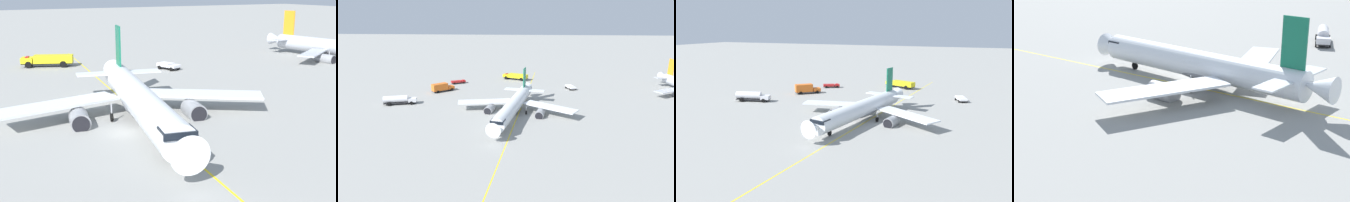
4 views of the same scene
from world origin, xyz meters
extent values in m
plane|color=gray|center=(0.00, 0.00, 0.00)|extent=(600.00, 600.00, 0.00)
cylinder|color=silver|center=(2.40, -3.02, 2.98)|extent=(32.97, 10.27, 3.79)
cone|color=silver|center=(-14.88, 0.49, 2.98)|extent=(3.66, 4.12, 3.60)
cone|color=silver|center=(19.98, -6.60, 3.28)|extent=(4.56, 3.95, 3.22)
cube|color=black|center=(-12.72, 0.05, 3.84)|extent=(2.99, 3.63, 0.70)
ellipsoid|color=slate|center=(4.02, -3.35, 1.94)|extent=(12.28, 5.70, 2.08)
cube|color=#146B4C|center=(16.58, -5.91, 7.92)|extent=(3.18, 0.87, 6.07)
cube|color=silver|center=(15.86, -9.46, 3.74)|extent=(3.69, 6.13, 0.20)
cube|color=silver|center=(17.30, -2.36, 3.74)|extent=(3.69, 6.13, 0.20)
cube|color=silver|center=(3.55, -13.24, 2.32)|extent=(12.26, 15.58, 0.28)
cube|color=silver|center=(7.46, 5.93, 2.32)|extent=(7.04, 16.30, 0.28)
cylinder|color=gray|center=(1.57, -10.42, 0.84)|extent=(4.25, 3.18, 2.46)
cylinder|color=black|center=(-0.36, -10.03, 0.84)|extent=(0.56, 2.08, 2.09)
cylinder|color=gray|center=(4.53, 4.11, 0.84)|extent=(4.25, 3.18, 2.46)
cylinder|color=black|center=(2.60, 4.51, 0.84)|extent=(0.56, 2.08, 2.09)
cylinder|color=#9EA0A5|center=(-9.84, -0.53, 1.44)|extent=(0.20, 0.20, 1.77)
cylinder|color=black|center=(-9.84, -0.53, 0.55)|extent=(1.14, 0.51, 1.10)
cylinder|color=#9EA0A5|center=(3.36, -6.58, 1.44)|extent=(0.20, 0.20, 1.77)
cylinder|color=black|center=(3.36, -6.58, 0.55)|extent=(1.14, 0.51, 1.10)
cylinder|color=#9EA0A5|center=(4.67, -0.13, 1.44)|extent=(0.20, 0.20, 1.77)
cylinder|color=black|center=(4.67, -0.13, 0.55)|extent=(1.14, 0.51, 1.10)
cube|color=#232326|center=(39.06, 21.04, 0.48)|extent=(4.18, 5.84, 0.20)
cube|color=red|center=(40.02, 19.27, 0.91)|extent=(2.51, 2.43, 0.65)
cube|color=black|center=(40.39, 18.60, 1.00)|extent=(1.45, 0.84, 0.36)
cube|color=red|center=(38.60, 21.89, 0.93)|extent=(3.51, 4.28, 0.70)
cube|color=red|center=(40.02, 19.27, 1.33)|extent=(1.46, 1.17, 0.16)
cylinder|color=black|center=(40.86, 19.73, 0.38)|extent=(0.61, 0.80, 0.76)
cylinder|color=black|center=(39.18, 18.82, 0.38)|extent=(0.61, 0.80, 0.76)
cylinder|color=black|center=(39.02, 23.12, 0.38)|extent=(0.61, 0.80, 0.76)
cylinder|color=black|center=(37.34, 22.21, 0.38)|extent=(0.61, 0.80, 0.76)
cube|color=#232326|center=(26.57, 23.88, 0.60)|extent=(6.98, 7.54, 0.20)
cube|color=orange|center=(28.47, 21.72, 1.20)|extent=(3.47, 3.46, 1.00)
cube|color=black|center=(29.19, 20.89, 1.35)|extent=(1.64, 1.45, 0.56)
cube|color=orange|center=(25.72, 24.86, 1.90)|extent=(5.55, 5.83, 2.40)
cylinder|color=black|center=(29.40, 22.56, 0.50)|extent=(0.87, 0.94, 1.00)
cylinder|color=black|center=(27.51, 20.91, 0.50)|extent=(0.87, 0.94, 1.00)
cylinder|color=black|center=(25.80, 26.67, 0.50)|extent=(0.87, 0.94, 1.00)
cylinder|color=black|center=(23.91, 25.02, 0.50)|extent=(0.87, 0.94, 1.00)
cube|color=#232326|center=(10.26, 33.24, 0.65)|extent=(4.69, 10.16, 0.20)
cube|color=silver|center=(11.25, 29.60, 1.30)|extent=(3.08, 2.98, 1.10)
cube|color=black|center=(11.54, 28.54, 1.47)|extent=(2.08, 0.64, 0.62)
cylinder|color=silver|center=(9.92, 34.50, 1.81)|extent=(3.97, 7.64, 2.12)
cylinder|color=black|center=(12.40, 30.21, 0.55)|extent=(0.56, 1.13, 1.10)
cylinder|color=black|center=(9.95, 29.55, 0.55)|extent=(0.56, 1.13, 1.10)
cylinder|color=black|center=(10.65, 36.64, 0.55)|extent=(0.56, 1.13, 1.10)
cylinder|color=black|center=(8.20, 35.98, 0.55)|extent=(0.56, 1.13, 1.10)
cube|color=#232326|center=(47.92, -1.86, 0.80)|extent=(6.19, 10.90, 0.20)
cube|color=yellow|center=(49.44, 2.03, 1.50)|extent=(3.54, 3.28, 1.20)
cube|color=black|center=(49.84, 3.05, 1.68)|extent=(2.27, 0.95, 0.67)
cube|color=yellow|center=(47.45, -3.07, 1.70)|extent=(5.64, 8.63, 1.60)
cube|color=red|center=(49.44, 2.03, 2.20)|extent=(2.09, 1.29, 0.16)
cylinder|color=black|center=(47.96, 2.17, 0.70)|extent=(0.77, 1.41, 1.40)
cylinder|color=black|center=(50.63, 1.12, 0.70)|extent=(0.77, 1.41, 1.40)
cylinder|color=black|center=(45.33, -4.54, 0.70)|extent=(0.77, 1.41, 1.40)
cylinder|color=black|center=(48.00, -5.58, 0.70)|extent=(0.77, 1.41, 1.40)
cube|color=#232326|center=(33.01, -23.38, 0.50)|extent=(5.15, 3.48, 0.20)
cube|color=white|center=(31.44, -23.96, 0.88)|extent=(2.14, 2.64, 0.55)
cube|color=black|center=(30.86, -24.18, 0.96)|extent=(0.74, 1.82, 0.31)
cube|color=white|center=(33.77, -23.10, 0.95)|extent=(3.74, 3.23, 0.70)
cylinder|color=black|center=(31.84, -25.03, 0.40)|extent=(0.85, 0.54, 0.80)
cylinder|color=black|center=(31.04, -22.90, 0.40)|extent=(0.85, 0.54, 0.80)
cylinder|color=black|center=(34.84, -23.92, 0.40)|extent=(0.85, 0.54, 0.80)
cylinder|color=black|center=(34.04, -21.78, 0.40)|extent=(0.85, 0.54, 0.80)
cube|color=yellow|center=(3.26, -4.32, 0.00)|extent=(123.06, 13.55, 0.01)
camera|label=1|loc=(-45.08, 18.13, 16.57)|focal=46.18mm
camera|label=2|loc=(-76.27, -6.03, 28.27)|focal=31.45mm
camera|label=3|loc=(-67.73, -27.19, 21.60)|focal=35.44mm
camera|label=4|loc=(32.88, -59.96, 19.56)|focal=52.05mm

